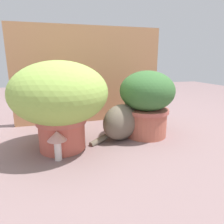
{
  "coord_description": "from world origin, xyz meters",
  "views": [
    {
      "loc": [
        -0.16,
        -1.06,
        0.48
      ],
      "look_at": [
        0.16,
        0.06,
        0.18
      ],
      "focal_mm": 32.42,
      "sensor_mm": 36.0,
      "label": 1
    }
  ],
  "objects_px": {
    "leafy_planter": "(147,101)",
    "cat": "(123,120)",
    "mushroom_ornament_pink": "(57,139)",
    "grass_planter": "(60,98)"
  },
  "relations": [
    {
      "from": "mushroom_ornament_pink",
      "to": "grass_planter",
      "type": "bearing_deg",
      "value": 78.32
    },
    {
      "from": "leafy_planter",
      "to": "grass_planter",
      "type": "bearing_deg",
      "value": -173.22
    },
    {
      "from": "grass_planter",
      "to": "cat",
      "type": "distance_m",
      "value": 0.41
    },
    {
      "from": "leafy_planter",
      "to": "mushroom_ornament_pink",
      "type": "distance_m",
      "value": 0.61
    },
    {
      "from": "cat",
      "to": "mushroom_ornament_pink",
      "type": "height_order",
      "value": "cat"
    },
    {
      "from": "grass_planter",
      "to": "mushroom_ornament_pink",
      "type": "xyz_separation_m",
      "value": [
        -0.03,
        -0.14,
        -0.18
      ]
    },
    {
      "from": "grass_planter",
      "to": "leafy_planter",
      "type": "height_order",
      "value": "grass_planter"
    },
    {
      "from": "cat",
      "to": "mushroom_ornament_pink",
      "type": "xyz_separation_m",
      "value": [
        -0.4,
        -0.19,
        -0.01
      ]
    },
    {
      "from": "leafy_planter",
      "to": "mushroom_ornament_pink",
      "type": "relative_size",
      "value": 2.78
    },
    {
      "from": "leafy_planter",
      "to": "cat",
      "type": "height_order",
      "value": "leafy_planter"
    }
  ]
}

